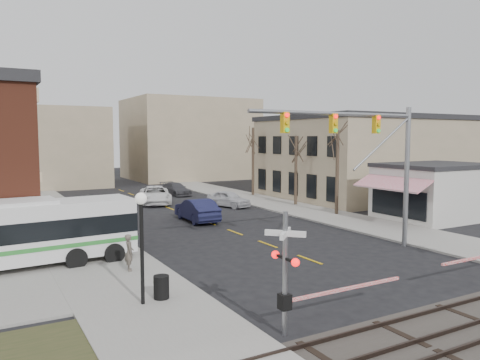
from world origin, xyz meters
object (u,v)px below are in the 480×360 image
traffic_signal_mast (370,147)px  car_b (197,210)px  trash_bin (161,287)px  car_d (176,189)px  car_c (155,195)px  pedestrian_near (129,252)px  car_a (229,199)px  transit_bus (0,235)px  rr_crossing_west (296,273)px  street_lamp (141,224)px  pedestrian_far (80,245)px

traffic_signal_mast → car_b: (-4.27, 13.37, -4.92)m
trash_bin → car_d: car_d is taller
trash_bin → car_c: bearing=71.3°
car_b → pedestrian_near: bearing=55.0°
car_c → car_b: bearing=-76.1°
pedestrian_near → car_a: bearing=-30.9°
transit_bus → rr_crossing_west: bearing=-56.8°
rr_crossing_west → car_d: bearing=74.3°
street_lamp → trash_bin: bearing=15.5°
street_lamp → trash_bin: 2.68m
rr_crossing_west → car_c: rr_crossing_west is taller
transit_bus → car_b: 15.65m
car_d → pedestrian_near: (-12.77, -26.46, 0.30)m
car_b → pedestrian_far: (-10.03, -8.26, 0.15)m
rr_crossing_west → trash_bin: size_ratio=6.28×
transit_bus → street_lamp: street_lamp is taller
rr_crossing_west → car_c: (5.87, 30.46, -1.14)m
traffic_signal_mast → car_a: size_ratio=2.46×
transit_bus → car_d: bearing=52.6°
trash_bin → pedestrian_near: bearing=89.8°
transit_bus → trash_bin: transit_bus is taller
street_lamp → car_c: bearing=69.9°
car_d → pedestrian_far: pedestrian_far is taller
street_lamp → pedestrian_far: size_ratio=2.38×
transit_bus → street_lamp: (4.37, -7.53, 1.32)m
traffic_signal_mast → car_d: traffic_signal_mast is taller
car_a → pedestrian_far: 20.53m
car_a → car_b: 7.54m
rr_crossing_west → traffic_signal_mast: bearing=34.4°
car_b → pedestrian_near: (-8.29, -10.86, 0.12)m
car_b → pedestrian_far: 13.00m
rr_crossing_west → pedestrian_near: size_ratio=3.27×
transit_bus → car_d: size_ratio=2.68×
traffic_signal_mast → car_b: size_ratio=2.06×
car_a → car_c: (-5.11, 5.20, 0.09)m
car_a → trash_bin: bearing=-143.3°
traffic_signal_mast → pedestrian_far: traffic_signal_mast is taller
trash_bin → pedestrian_near: size_ratio=0.52×
pedestrian_near → car_c: bearing=-12.5°
car_a → pedestrian_near: (-13.75, -16.06, 0.24)m
car_a → car_d: size_ratio=0.93×
rr_crossing_west → trash_bin: (-2.79, 4.86, -1.40)m
pedestrian_near → rr_crossing_west: bearing=-153.6°
car_a → pedestrian_far: bearing=-158.3°
car_d → rr_crossing_west: bearing=-112.1°
car_d → car_c: bearing=-135.0°
car_c → car_a: bearing=-29.7°
car_b → pedestrian_near: size_ratio=3.02×
rr_crossing_west → pedestrian_far: rr_crossing_west is taller
car_b → pedestrian_near: pedestrian_near is taller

